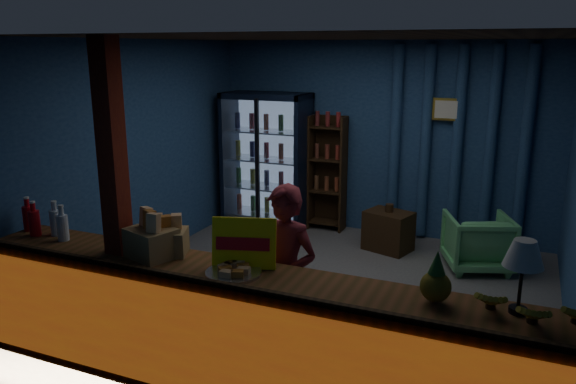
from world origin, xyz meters
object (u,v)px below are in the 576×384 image
at_px(shopkeeper, 285,278).
at_px(green_chair, 478,242).
at_px(table_lamp, 524,256).
at_px(pastry_tray, 233,271).

distance_m(shopkeeper, green_chair, 3.04).
xyz_separation_m(shopkeeper, green_chair, (1.24, 2.74, -0.42)).
xyz_separation_m(shopkeeper, table_lamp, (1.70, -0.35, 0.57)).
distance_m(shopkeeper, table_lamp, 1.82).
bearing_deg(table_lamp, shopkeeper, 168.23).
height_order(shopkeeper, table_lamp, shopkeeper).
height_order(green_chair, table_lamp, table_lamp).
relative_size(green_chair, table_lamp, 1.53).
relative_size(shopkeeper, green_chair, 2.09).
bearing_deg(pastry_tray, shopkeeper, 71.00).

